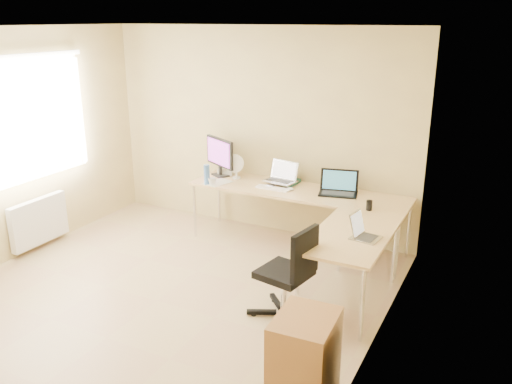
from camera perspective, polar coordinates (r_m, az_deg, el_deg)
The scene contains 24 objects.
floor at distance 5.46m, azimuth -10.65°, elevation -11.46°, with size 4.50×4.50×0.00m, color tan.
ceiling at distance 4.75m, azimuth -12.56°, elevation 16.93°, with size 4.50×4.50×0.00m, color white.
wall_back at distance 6.80m, azimuth 0.26°, elevation 6.59°, with size 4.50×4.50×0.00m, color #CDBB74.
wall_right at distance 4.04m, azimuth 12.63°, elevation -2.11°, with size 4.50×4.50×0.00m, color #CDBB74.
desk_main at distance 6.42m, azimuth 4.43°, elevation -2.88°, with size 2.65×0.70×0.73m, color tan.
desk_return at distance 5.26m, azimuth 10.08°, elevation -8.10°, with size 0.70×1.30×0.73m, color tan.
monitor at distance 6.80m, azimuth -3.91°, elevation 3.79°, with size 0.58×0.19×0.50m, color black.
book_stack at distance 6.54m, azimuth 3.66°, elevation 1.11°, with size 0.19×0.26×0.04m, color #24675E.
laptop_center at distance 6.43m, azimuth 2.65°, elevation 2.16°, with size 0.37×0.28×0.24m, color #B6B8C4.
laptop_black at distance 6.16m, azimuth 8.89°, elevation 0.96°, with size 0.44×0.32×0.28m, color black.
keyboard at distance 6.31m, azimuth 1.83°, elevation 0.39°, with size 0.42×0.12×0.02m, color white.
mouse at distance 6.28m, azimuth 3.69°, elevation 0.33°, with size 0.09×0.06×0.03m, color silver.
mug at distance 6.47m, azimuth -4.76°, elevation 1.12°, with size 0.10×0.10×0.09m, color silver.
cd_stack at distance 6.38m, azimuth 1.56°, elevation 0.64°, with size 0.10×0.10×0.03m, color #ABACC5.
water_bottle at distance 6.49m, azimuth -5.33°, elevation 1.87°, with size 0.07×0.07×0.25m, color #3E6AAC.
papers at distance 6.57m, azimuth -4.14°, elevation 1.03°, with size 0.23×0.33×0.01m, color beige.
white_box at distance 6.92m, azimuth -3.18°, elevation 2.23°, with size 0.20×0.15×0.07m, color beige.
desk_fan at distance 6.70m, azimuth -2.13°, elevation 2.68°, with size 0.23×0.23×0.29m, color white.
black_cup at distance 5.73m, azimuth 12.11°, elevation -1.42°, with size 0.06×0.06×0.11m, color black.
laptop_return at distance 4.99m, azimuth 11.82°, elevation -3.90°, with size 0.23×0.29×0.20m, color #A7A7A7.
office_chair at distance 4.89m, azimuth 3.06°, elevation -8.19°, with size 0.56×0.56×0.94m, color black.
cabinet at distance 3.96m, azimuth 5.23°, elevation -17.68°, with size 0.41×0.51×0.70m, color #A96532.
radiator at distance 6.88m, azimuth -22.38°, elevation -2.92°, with size 0.09×0.80×0.55m, color white.
window at distance 6.59m, azimuth -23.75°, elevation 6.89°, with size 0.10×1.80×1.40m, color white.
Camera 1 is at (2.99, -3.70, 2.68)m, focal length 37.07 mm.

